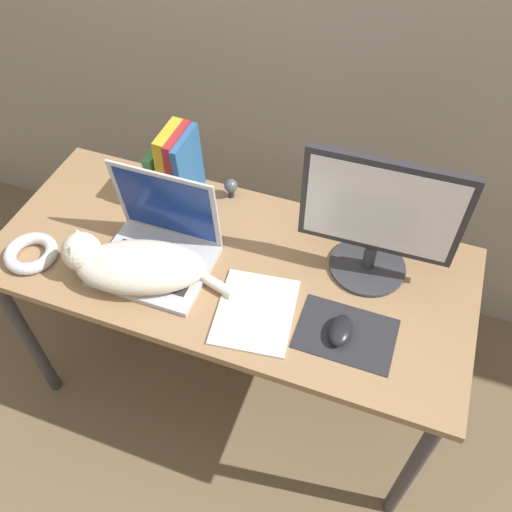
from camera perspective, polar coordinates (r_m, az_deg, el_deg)
The scene contains 11 objects.
ground_plane at distance 2.15m, azimuth -5.39°, elevation -20.02°, with size 12.00×12.00×0.00m, color brown.
desk at distance 1.69m, azimuth -2.76°, elevation -2.38°, with size 1.45×0.63×0.76m.
laptop at distance 1.62m, azimuth -10.27°, elevation 0.94°, with size 0.33×0.27×0.28m.
cat at distance 1.58m, azimuth -12.92°, elevation -0.89°, with size 0.50×0.29×0.15m.
external_monitor at distance 1.49m, azimuth 12.79°, elevation 3.78°, with size 0.43×0.23×0.40m.
mousepad at distance 1.49m, azimuth 9.45°, elevation -8.05°, with size 0.26×0.18×0.00m.
computer_mouse at distance 1.47m, azimuth 8.90°, elevation -7.74°, with size 0.06×0.10×0.04m.
book_row at distance 1.77m, azimuth -8.50°, elevation 9.23°, with size 0.13×0.16×0.26m.
cable_coil at distance 1.76m, azimuth -22.61°, elevation 0.28°, with size 0.16×0.16×0.04m.
notepad at distance 1.51m, azimuth -0.07°, elevation -5.87°, with size 0.24×0.28×0.01m.
webcam at distance 1.79m, azimuth -2.66°, elevation 7.32°, with size 0.05×0.05×0.07m.
Camera 1 is at (0.43, -0.64, 2.00)m, focal length 38.00 mm.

